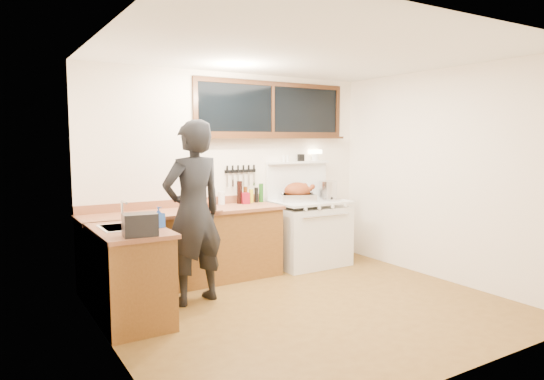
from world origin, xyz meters
TOP-DOWN VIEW (x-y plane):
  - ground_plane at (0.00, 0.00)m, footprint 4.00×3.50m
  - room_shell at (0.00, 0.00)m, footprint 4.10×3.60m
  - counter_back at (-0.80, 1.45)m, footprint 2.44×0.64m
  - counter_left at (-1.70, 0.62)m, footprint 0.64×1.09m
  - sink_unit at (-1.68, 0.70)m, footprint 0.50×0.45m
  - vintage_stove at (1.00, 1.41)m, footprint 1.02×0.74m
  - back_window at (0.60, 1.72)m, footprint 2.32×0.13m
  - left_doorway at (-1.99, -0.55)m, footprint 0.02×1.04m
  - knife_strip at (0.10, 1.73)m, footprint 0.46×0.03m
  - man at (-0.96, 0.79)m, footprint 0.78×0.59m
  - soap_bottle at (-1.43, 0.52)m, footprint 0.12×0.12m
  - toaster at (-1.70, 0.21)m, footprint 0.31×0.23m
  - cutting_board at (-0.66, 1.28)m, footprint 0.49×0.40m
  - roast_turkey at (0.83, 1.46)m, footprint 0.57×0.50m
  - stockpot at (1.38, 1.50)m, footprint 0.32×0.32m
  - saucepan at (1.10, 1.66)m, footprint 0.18×0.29m
  - pot_lid at (1.28, 1.27)m, footprint 0.26×0.26m
  - coffee_tin at (0.09, 1.57)m, footprint 0.11×0.10m
  - pitcher at (-0.21, 1.68)m, footprint 0.10×0.10m
  - bottle_cluster at (0.17, 1.63)m, footprint 0.39×0.07m

SIDE VIEW (x-z plane):
  - ground_plane at x=0.00m, z-range -0.02..0.00m
  - counter_left at x=-1.70m, z-range 0.00..0.90m
  - counter_back at x=-0.80m, z-range -0.05..0.95m
  - vintage_stove at x=1.00m, z-range -0.33..1.26m
  - sink_unit at x=-1.68m, z-range 0.66..1.03m
  - pot_lid at x=1.28m, z-range 0.89..0.93m
  - cutting_board at x=-0.66m, z-range 0.88..1.03m
  - saucepan at x=1.10m, z-range 0.90..1.02m
  - man at x=-0.96m, z-range 0.00..1.95m
  - coffee_tin at x=0.09m, z-range 0.90..1.05m
  - pitcher at x=-0.21m, z-range 0.90..1.07m
  - toaster at x=-1.70m, z-range 0.90..1.10m
  - soap_bottle at x=-1.43m, z-range 0.90..1.10m
  - roast_turkey at x=0.83m, z-range 0.88..1.13m
  - bottle_cluster at x=0.17m, z-range 0.87..1.17m
  - stockpot at x=1.38m, z-range 0.90..1.15m
  - left_doorway at x=-1.99m, z-range 0.00..2.17m
  - knife_strip at x=0.10m, z-range 1.17..1.45m
  - room_shell at x=0.00m, z-range 0.32..2.97m
  - back_window at x=0.60m, z-range 1.68..2.45m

